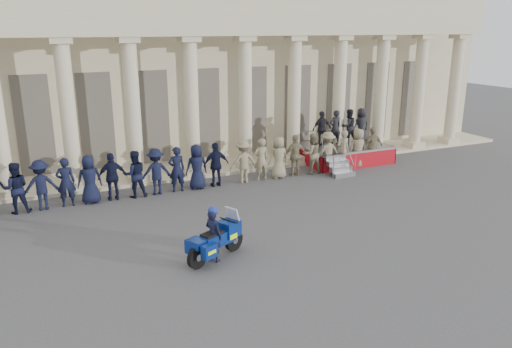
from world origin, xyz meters
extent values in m
plane|color=#414143|center=(0.00, 0.00, 0.00)|extent=(90.00, 90.00, 0.00)
cube|color=#C2B591|center=(0.00, 15.00, 4.50)|extent=(40.00, 10.00, 9.00)
cube|color=#C2B591|center=(0.00, 8.80, 0.07)|extent=(40.00, 2.60, 0.15)
cube|color=#C2B591|center=(0.00, 8.00, 6.79)|extent=(35.80, 1.00, 1.00)
cube|color=#C2B591|center=(-6.50, 8.00, 0.30)|extent=(0.90, 0.90, 0.30)
cube|color=#C2B591|center=(-3.90, 8.00, 0.30)|extent=(0.90, 0.90, 0.30)
cylinder|color=#C2B591|center=(-3.90, 8.00, 3.25)|extent=(0.64, 0.64, 5.60)
cube|color=#C2B591|center=(-3.90, 8.00, 6.17)|extent=(0.85, 0.85, 0.24)
cube|color=#C2B591|center=(-1.30, 8.00, 0.30)|extent=(0.90, 0.90, 0.30)
cylinder|color=#C2B591|center=(-1.30, 8.00, 3.25)|extent=(0.64, 0.64, 5.60)
cube|color=#C2B591|center=(-1.30, 8.00, 6.17)|extent=(0.85, 0.85, 0.24)
cube|color=#C2B591|center=(1.30, 8.00, 0.30)|extent=(0.90, 0.90, 0.30)
cylinder|color=#C2B591|center=(1.30, 8.00, 3.25)|extent=(0.64, 0.64, 5.60)
cube|color=#C2B591|center=(1.30, 8.00, 6.17)|extent=(0.85, 0.85, 0.24)
cube|color=#C2B591|center=(3.90, 8.00, 0.30)|extent=(0.90, 0.90, 0.30)
cylinder|color=#C2B591|center=(3.90, 8.00, 3.25)|extent=(0.64, 0.64, 5.60)
cube|color=#C2B591|center=(3.90, 8.00, 6.17)|extent=(0.85, 0.85, 0.24)
cube|color=#C2B591|center=(6.50, 8.00, 0.30)|extent=(0.90, 0.90, 0.30)
cylinder|color=#C2B591|center=(6.50, 8.00, 3.25)|extent=(0.64, 0.64, 5.60)
cube|color=#C2B591|center=(6.50, 8.00, 6.17)|extent=(0.85, 0.85, 0.24)
cube|color=#C2B591|center=(9.10, 8.00, 0.30)|extent=(0.90, 0.90, 0.30)
cylinder|color=#C2B591|center=(9.10, 8.00, 3.25)|extent=(0.64, 0.64, 5.60)
cube|color=#C2B591|center=(9.10, 8.00, 6.17)|extent=(0.85, 0.85, 0.24)
cube|color=#C2B591|center=(11.70, 8.00, 0.30)|extent=(0.90, 0.90, 0.30)
cylinder|color=#C2B591|center=(11.70, 8.00, 3.25)|extent=(0.64, 0.64, 5.60)
cube|color=#C2B591|center=(11.70, 8.00, 6.17)|extent=(0.85, 0.85, 0.24)
cube|color=#C2B591|center=(14.30, 8.00, 0.30)|extent=(0.90, 0.90, 0.30)
cylinder|color=#C2B591|center=(14.30, 8.00, 3.25)|extent=(0.64, 0.64, 5.60)
cube|color=#C2B591|center=(14.30, 8.00, 6.17)|extent=(0.85, 0.85, 0.24)
cube|color=#C2B591|center=(16.90, 8.00, 0.30)|extent=(0.90, 0.90, 0.30)
cylinder|color=#C2B591|center=(16.90, 8.00, 3.25)|extent=(0.64, 0.64, 5.60)
cube|color=#C2B591|center=(16.90, 8.00, 6.17)|extent=(0.85, 0.85, 0.24)
cube|color=black|center=(-5.20, 10.02, 2.55)|extent=(1.30, 0.12, 4.20)
cube|color=black|center=(-2.60, 10.02, 2.55)|extent=(1.30, 0.12, 4.20)
cube|color=black|center=(0.00, 10.02, 2.55)|extent=(1.30, 0.12, 4.20)
cube|color=black|center=(2.60, 10.02, 2.55)|extent=(1.30, 0.12, 4.20)
cube|color=black|center=(5.20, 10.02, 2.55)|extent=(1.30, 0.12, 4.20)
cube|color=black|center=(7.80, 10.02, 2.55)|extent=(1.30, 0.12, 4.20)
cube|color=black|center=(10.40, 10.02, 2.55)|extent=(1.30, 0.12, 4.20)
cube|color=black|center=(13.00, 10.02, 2.55)|extent=(1.30, 0.12, 4.20)
cube|color=black|center=(15.60, 10.02, 2.55)|extent=(1.30, 0.12, 4.20)
imported|color=black|center=(-6.11, 6.20, 0.97)|extent=(0.94, 0.73, 1.93)
imported|color=black|center=(-5.24, 6.20, 0.97)|extent=(1.25, 0.72, 1.93)
imported|color=black|center=(-4.36, 6.20, 0.97)|extent=(0.71, 0.46, 1.93)
imported|color=black|center=(-3.49, 6.20, 0.97)|extent=(0.94, 0.61, 1.93)
imported|color=black|center=(-2.62, 6.20, 0.97)|extent=(1.13, 0.47, 1.93)
imported|color=black|center=(-1.74, 6.20, 0.97)|extent=(0.94, 0.73, 1.93)
imported|color=black|center=(-0.87, 6.20, 0.97)|extent=(1.25, 0.72, 1.93)
imported|color=black|center=(0.00, 6.20, 0.97)|extent=(0.71, 0.46, 1.93)
imported|color=black|center=(0.88, 6.20, 0.97)|extent=(0.94, 0.61, 1.93)
imported|color=black|center=(1.75, 6.20, 0.97)|extent=(1.13, 0.47, 1.93)
imported|color=#7E7357|center=(3.02, 6.20, 0.97)|extent=(1.25, 0.72, 1.93)
imported|color=#7E7357|center=(3.90, 6.20, 0.97)|extent=(0.71, 0.46, 1.93)
imported|color=#7E7357|center=(4.77, 6.20, 0.97)|extent=(0.94, 0.61, 1.93)
imported|color=#7E7357|center=(5.64, 6.20, 0.97)|extent=(1.13, 0.47, 1.93)
imported|color=#7E7357|center=(6.52, 6.20, 0.97)|extent=(0.94, 0.73, 1.93)
imported|color=#7E7357|center=(7.39, 6.20, 0.97)|extent=(1.25, 0.72, 1.93)
imported|color=#7E7357|center=(8.26, 6.20, 0.97)|extent=(0.71, 0.46, 1.93)
imported|color=#7E7357|center=(9.14, 6.20, 0.97)|extent=(0.94, 0.61, 1.93)
imported|color=#7E7357|center=(10.01, 6.20, 0.97)|extent=(1.13, 0.47, 1.93)
cube|color=gray|center=(9.15, 7.48, 0.82)|extent=(4.32, 3.08, 0.10)
cube|color=maroon|center=(9.15, 5.95, 0.39)|extent=(4.32, 0.04, 0.77)
cube|color=maroon|center=(7.01, 7.48, 0.39)|extent=(0.04, 3.08, 0.77)
cube|color=maroon|center=(11.29, 7.48, 0.39)|extent=(0.04, 3.08, 0.77)
cube|color=gray|center=(7.59, 5.03, 0.11)|extent=(1.10, 0.28, 0.22)
cube|color=gray|center=(7.59, 5.31, 0.33)|extent=(1.10, 0.28, 0.22)
cube|color=gray|center=(7.59, 5.59, 0.55)|extent=(1.10, 0.28, 0.22)
cube|color=gray|center=(7.59, 5.87, 0.76)|extent=(1.10, 0.28, 0.22)
cylinder|color=gray|center=(9.15, 8.97, 1.37)|extent=(4.32, 0.04, 0.04)
imported|color=black|center=(7.95, 7.68, 1.76)|extent=(1.04, 0.43, 1.77)
imported|color=black|center=(8.75, 7.68, 1.76)|extent=(0.65, 0.42, 1.77)
imported|color=black|center=(9.55, 7.68, 1.76)|extent=(0.86, 0.67, 1.77)
imported|color=black|center=(10.35, 7.68, 1.76)|extent=(0.87, 0.56, 1.77)
cylinder|color=black|center=(-0.02, -0.18, 0.34)|extent=(0.68, 0.43, 0.68)
cylinder|color=black|center=(-1.42, -0.85, 0.34)|extent=(0.68, 0.43, 0.68)
cube|color=navy|center=(-0.67, -0.49, 0.64)|extent=(1.26, 0.91, 0.39)
cube|color=navy|center=(-0.21, -0.27, 0.81)|extent=(0.75, 0.73, 0.47)
cube|color=silver|center=(-0.21, -0.27, 0.57)|extent=(0.34, 0.38, 0.12)
cube|color=#B2BFCC|center=(-0.05, -0.19, 1.16)|extent=(0.40, 0.52, 0.56)
cube|color=black|center=(-0.86, -0.58, 0.85)|extent=(0.76, 0.61, 0.10)
cube|color=navy|center=(-1.37, -0.83, 0.73)|extent=(0.48, 0.48, 0.23)
cube|color=navy|center=(-1.13, -1.09, 0.57)|extent=(0.52, 0.41, 0.41)
cube|color=#D0FF0D|center=(-1.13, -1.09, 0.57)|extent=(0.39, 0.36, 0.10)
cube|color=navy|center=(-1.42, -0.49, 0.57)|extent=(0.52, 0.41, 0.41)
cube|color=#D0FF0D|center=(-1.42, -0.49, 0.57)|extent=(0.39, 0.36, 0.10)
cylinder|color=silver|center=(-1.25, -0.50, 0.31)|extent=(0.60, 0.36, 0.10)
cylinder|color=black|center=(-0.21, -0.27, 1.06)|extent=(0.35, 0.67, 0.04)
imported|color=black|center=(-0.81, -0.56, 0.80)|extent=(0.60, 0.70, 1.61)
sphere|color=navy|center=(-0.81, -0.56, 1.56)|extent=(0.28, 0.28, 0.28)
camera|label=1|loc=(-5.28, -13.38, 6.66)|focal=35.00mm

